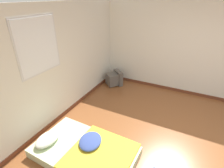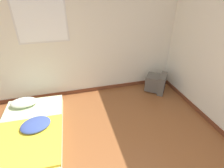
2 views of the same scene
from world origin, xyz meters
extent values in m
plane|color=brown|center=(0.00, 0.00, 0.00)|extent=(20.00, 20.00, 0.00)
cube|color=silver|center=(0.00, 2.85, 1.30)|extent=(7.45, 0.06, 2.60)
cube|color=brown|center=(0.00, 2.81, 0.04)|extent=(7.45, 0.02, 0.09)
cube|color=silver|center=(-0.39, 2.81, 1.85)|extent=(0.98, 0.01, 1.08)
cube|color=white|center=(-0.39, 2.81, 1.85)|extent=(0.91, 0.01, 1.01)
cube|color=silver|center=(2.56, 0.00, 1.30)|extent=(0.06, 8.04, 2.60)
cube|color=brown|center=(2.52, 0.00, 0.04)|extent=(0.02, 8.04, 0.09)
cube|color=beige|center=(-0.81, 1.63, 0.09)|extent=(1.17, 1.91, 0.18)
ellipsoid|color=silver|center=(-0.98, 2.36, 0.25)|extent=(0.53, 0.36, 0.14)
cube|color=yellow|center=(-0.82, 1.28, 0.20)|extent=(1.16, 1.12, 0.05)
ellipsoid|color=#384C93|center=(-0.68, 1.58, 0.27)|extent=(0.59, 0.53, 0.11)
cube|color=#56514C|center=(1.98, 2.47, 0.21)|extent=(0.48, 0.49, 0.37)
cube|color=#56514C|center=(2.16, 2.32, 0.23)|extent=(0.39, 0.44, 0.46)
cube|color=#283342|center=(2.22, 2.28, 0.24)|extent=(0.23, 0.30, 0.33)
camera|label=1|loc=(-2.64, 0.14, 2.71)|focal=28.00mm
camera|label=2|loc=(0.01, -0.91, 2.39)|focal=28.00mm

